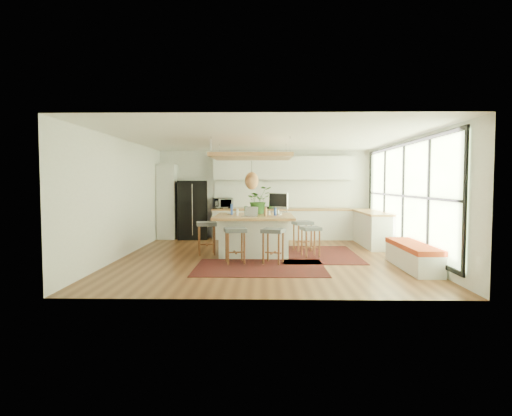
{
  "coord_description": "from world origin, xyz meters",
  "views": [
    {
      "loc": [
        0.0,
        -9.52,
        1.69
      ],
      "look_at": [
        -0.2,
        0.5,
        1.1
      ],
      "focal_mm": 29.45,
      "sensor_mm": 36.0,
      "label": 1
    }
  ],
  "objects_px": {
    "stool_near_left": "(235,247)",
    "fridge": "(193,208)",
    "laptop": "(249,211)",
    "stool_right_front": "(311,241)",
    "stool_near_right": "(273,247)",
    "island_plant": "(258,203)",
    "stool_left_side": "(207,240)",
    "microwave": "(223,202)",
    "monitor": "(278,204)",
    "island": "(254,234)",
    "stool_right_back": "(302,237)"
  },
  "relations": [
    {
      "from": "stool_right_front",
      "to": "stool_left_side",
      "type": "distance_m",
      "value": 2.45
    },
    {
      "from": "stool_near_right",
      "to": "stool_right_front",
      "type": "distance_m",
      "value": 1.21
    },
    {
      "from": "stool_right_front",
      "to": "microwave",
      "type": "xyz_separation_m",
      "value": [
        -2.32,
        3.09,
        0.76
      ]
    },
    {
      "from": "fridge",
      "to": "laptop",
      "type": "relative_size",
      "value": 5.11
    },
    {
      "from": "stool_right_back",
      "to": "stool_left_side",
      "type": "bearing_deg",
      "value": -166.03
    },
    {
      "from": "stool_right_front",
      "to": "microwave",
      "type": "height_order",
      "value": "microwave"
    },
    {
      "from": "laptop",
      "to": "monitor",
      "type": "bearing_deg",
      "value": 68.5
    },
    {
      "from": "fridge",
      "to": "microwave",
      "type": "relative_size",
      "value": 3.1
    },
    {
      "from": "stool_right_front",
      "to": "laptop",
      "type": "bearing_deg",
      "value": -176.72
    },
    {
      "from": "monitor",
      "to": "island_plant",
      "type": "distance_m",
      "value": 0.53
    },
    {
      "from": "stool_near_right",
      "to": "microwave",
      "type": "xyz_separation_m",
      "value": [
        -1.44,
        3.93,
        0.76
      ]
    },
    {
      "from": "fridge",
      "to": "stool_right_back",
      "type": "height_order",
      "value": "fridge"
    },
    {
      "from": "fridge",
      "to": "island_plant",
      "type": "distance_m",
      "value": 3.01
    },
    {
      "from": "laptop",
      "to": "island_plant",
      "type": "bearing_deg",
      "value": 99.84
    },
    {
      "from": "island",
      "to": "laptop",
      "type": "height_order",
      "value": "laptop"
    },
    {
      "from": "stool_right_back",
      "to": "stool_left_side",
      "type": "relative_size",
      "value": 0.96
    },
    {
      "from": "fridge",
      "to": "microwave",
      "type": "distance_m",
      "value": 0.95
    },
    {
      "from": "microwave",
      "to": "island_plant",
      "type": "relative_size",
      "value": 0.83
    },
    {
      "from": "stool_near_left",
      "to": "stool_right_front",
      "type": "relative_size",
      "value": 1.08
    },
    {
      "from": "stool_near_left",
      "to": "island_plant",
      "type": "height_order",
      "value": "island_plant"
    },
    {
      "from": "stool_right_front",
      "to": "island_plant",
      "type": "relative_size",
      "value": 1.02
    },
    {
      "from": "stool_near_right",
      "to": "monitor",
      "type": "height_order",
      "value": "monitor"
    },
    {
      "from": "island",
      "to": "stool_right_back",
      "type": "relative_size",
      "value": 2.48
    },
    {
      "from": "stool_near_right",
      "to": "stool_right_back",
      "type": "height_order",
      "value": "stool_right_back"
    },
    {
      "from": "stool_near_left",
      "to": "fridge",
      "type": "bearing_deg",
      "value": 111.85
    },
    {
      "from": "monitor",
      "to": "stool_near_right",
      "type": "bearing_deg",
      "value": -56.71
    },
    {
      "from": "stool_near_right",
      "to": "laptop",
      "type": "xyz_separation_m",
      "value": [
        -0.53,
        0.76,
        0.7
      ]
    },
    {
      "from": "microwave",
      "to": "island_plant",
      "type": "height_order",
      "value": "island_plant"
    },
    {
      "from": "laptop",
      "to": "stool_near_left",
      "type": "bearing_deg",
      "value": -89.33
    },
    {
      "from": "stool_right_front",
      "to": "monitor",
      "type": "relative_size",
      "value": 1.21
    },
    {
      "from": "stool_right_front",
      "to": "monitor",
      "type": "distance_m",
      "value": 1.29
    },
    {
      "from": "laptop",
      "to": "fridge",
      "type": "bearing_deg",
      "value": 141.35
    },
    {
      "from": "island",
      "to": "stool_right_back",
      "type": "xyz_separation_m",
      "value": [
        1.19,
        0.46,
        -0.11
      ]
    },
    {
      "from": "fridge",
      "to": "laptop",
      "type": "bearing_deg",
      "value": -67.0
    },
    {
      "from": "stool_near_right",
      "to": "stool_near_left",
      "type": "bearing_deg",
      "value": 179.01
    },
    {
      "from": "stool_near_left",
      "to": "stool_left_side",
      "type": "bearing_deg",
      "value": 125.01
    },
    {
      "from": "island_plant",
      "to": "monitor",
      "type": "bearing_deg",
      "value": -22.33
    },
    {
      "from": "stool_near_right",
      "to": "laptop",
      "type": "height_order",
      "value": "laptop"
    },
    {
      "from": "island",
      "to": "island_plant",
      "type": "bearing_deg",
      "value": 79.71
    },
    {
      "from": "island",
      "to": "monitor",
      "type": "distance_m",
      "value": 0.97
    },
    {
      "from": "stool_near_left",
      "to": "stool_right_front",
      "type": "xyz_separation_m",
      "value": [
        1.68,
        0.82,
        0.0
      ]
    },
    {
      "from": "fridge",
      "to": "stool_near_right",
      "type": "distance_m",
      "value": 4.61
    },
    {
      "from": "stool_left_side",
      "to": "stool_near_left",
      "type": "bearing_deg",
      "value": -54.99
    },
    {
      "from": "stool_near_right",
      "to": "stool_left_side",
      "type": "relative_size",
      "value": 0.95
    },
    {
      "from": "fridge",
      "to": "island",
      "type": "relative_size",
      "value": 0.96
    },
    {
      "from": "fridge",
      "to": "stool_near_left",
      "type": "bearing_deg",
      "value": -75.39
    },
    {
      "from": "island",
      "to": "microwave",
      "type": "height_order",
      "value": "microwave"
    },
    {
      "from": "fridge",
      "to": "stool_right_front",
      "type": "xyz_separation_m",
      "value": [
        3.24,
        -3.07,
        -0.57
      ]
    },
    {
      "from": "stool_right_back",
      "to": "laptop",
      "type": "distance_m",
      "value": 1.73
    },
    {
      "from": "stool_near_left",
      "to": "island_plant",
      "type": "xyz_separation_m",
      "value": [
        0.46,
        1.69,
        0.84
      ]
    }
  ]
}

